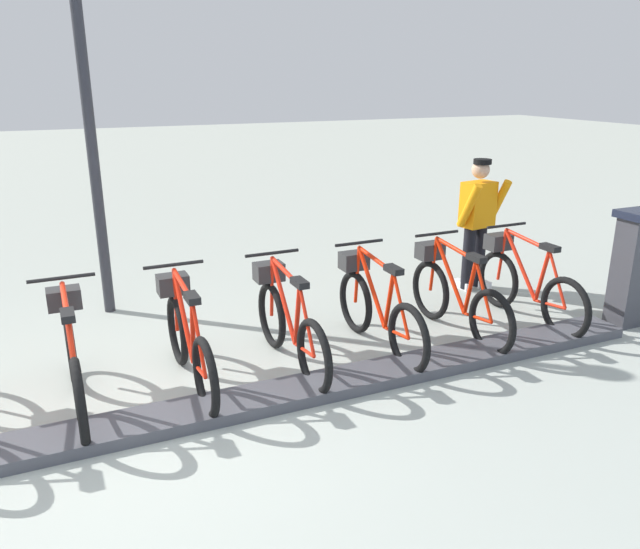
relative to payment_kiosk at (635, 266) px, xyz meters
The scene contains 11 objects.
ground_plane 5.52m from the payment_kiosk, 90.56° to the left, with size 60.00×60.00×0.00m, color #A4AA9E.
dock_rail_base 5.52m from the payment_kiosk, 90.56° to the left, with size 0.44×10.23×0.10m, color #47474C.
payment_kiosk is the anchor object (origin of this frame).
bike_docked_0 1.15m from the payment_kiosk, 59.51° to the left, with size 1.72×0.54×1.02m.
bike_docked_1 2.01m from the payment_kiosk, 73.37° to the left, with size 1.72×0.54×1.02m.
bike_docked_2 2.92m from the payment_kiosk, 78.68° to the left, with size 1.72×0.54×1.02m.
bike_docked_3 3.85m from the payment_kiosk, 81.44° to the left, with size 1.72×0.54×1.02m.
bike_docked_4 4.78m from the payment_kiosk, 83.13° to the left, with size 1.72×0.54×1.02m.
bike_docked_5 5.72m from the payment_kiosk, 84.26° to the left, with size 1.72×0.54×1.02m.
worker_near_rack 1.88m from the payment_kiosk, 26.63° to the left, with size 0.49×0.67×1.66m.
lamp_post 6.19m from the payment_kiosk, 62.42° to the left, with size 0.32×0.32×4.01m.
Camera 1 is at (-4.39, 0.21, 2.64)m, focal length 34.70 mm.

